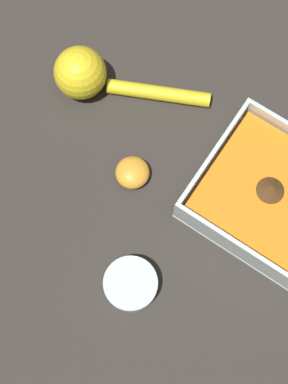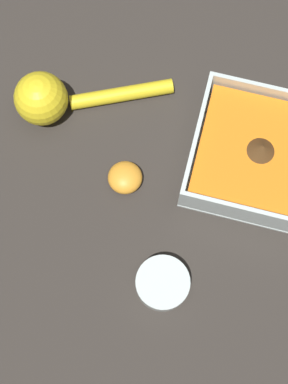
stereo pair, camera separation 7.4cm
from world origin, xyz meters
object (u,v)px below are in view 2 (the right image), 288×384
Objects in this scene: square_dish at (258,156)px; lemon_squeezer at (53,98)px; spice_bowl at (163,283)px; lemon_half at (125,178)px.

lemon_squeezer is (-0.01, -0.31, 0.01)m from square_dish.
spice_bowl is at bearing 110.20° from lemon_squeezer.
square_dish is at bearing 157.06° from spice_bowl.
lemon_squeezer is 0.16m from lemon_half.
square_dish reaches higher than lemon_half.
lemon_half is at bearing 122.10° from lemon_squeezer.
lemon_squeezer reaches higher than lemon_half.
square_dish is 0.86× the size of lemon_squeezer.
square_dish is 2.59× the size of spice_bowl.
lemon_squeezer is (-0.22, -0.22, 0.02)m from spice_bowl.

